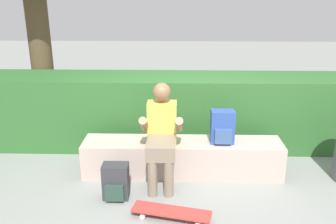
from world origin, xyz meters
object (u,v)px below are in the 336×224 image
(person_skater, at_px, (162,133))
(backpack_on_ground, at_px, (116,182))
(bench_main, at_px, (182,157))
(backpack_on_bench, at_px, (222,127))
(skateboard_near_person, at_px, (171,212))

(person_skater, relative_size, backpack_on_ground, 2.94)
(bench_main, bearing_deg, backpack_on_bench, -1.14)
(bench_main, xyz_separation_m, backpack_on_bench, (0.48, -0.01, 0.41))
(skateboard_near_person, height_order, backpack_on_bench, backpack_on_bench)
(skateboard_near_person, bearing_deg, backpack_on_bench, 57.87)
(skateboard_near_person, distance_m, backpack_on_ground, 0.72)
(backpack_on_bench, bearing_deg, skateboard_near_person, -122.13)
(backpack_on_ground, bearing_deg, bench_main, 38.73)
(backpack_on_bench, relative_size, backpack_on_ground, 1.00)
(bench_main, xyz_separation_m, skateboard_near_person, (-0.12, -0.95, -0.14))
(bench_main, height_order, backpack_on_bench, backpack_on_bench)
(skateboard_near_person, relative_size, backpack_on_ground, 2.06)
(person_skater, bearing_deg, bench_main, 40.94)
(person_skater, xyz_separation_m, backpack_on_bench, (0.72, 0.20, -0.01))
(skateboard_near_person, bearing_deg, person_skater, 99.75)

